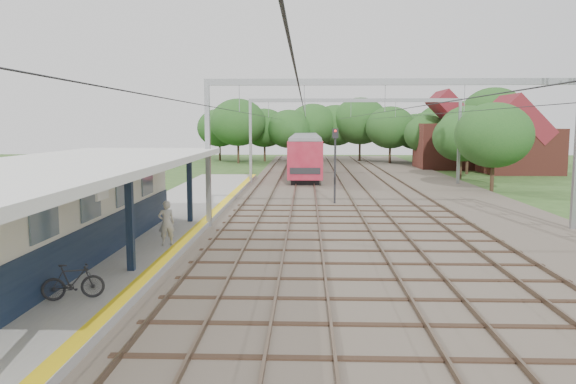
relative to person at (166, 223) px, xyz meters
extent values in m
plane|color=#2D4C1E|center=(5.70, -9.72, -1.21)|extent=(160.00, 160.00, 0.00)
cube|color=#473D33|center=(9.70, 20.28, -1.16)|extent=(18.00, 90.00, 0.10)
cube|color=gray|center=(-1.80, 4.28, -1.03)|extent=(5.00, 52.00, 0.35)
cube|color=yellow|center=(0.45, 4.28, -0.85)|extent=(0.45, 52.00, 0.01)
cube|color=beige|center=(-3.20, -2.72, 0.84)|extent=(3.20, 18.00, 3.40)
cube|color=#101C32|center=(-1.58, -2.72, -0.16)|extent=(0.06, 18.00, 1.40)
cube|color=slate|center=(-1.57, -2.72, 1.34)|extent=(0.05, 16.00, 1.30)
cube|color=#101C32|center=(-0.20, -3.72, 0.74)|extent=(0.22, 0.22, 3.20)
cube|color=#101C32|center=(-0.20, 5.28, 0.74)|extent=(0.22, 0.22, 3.20)
cube|color=silver|center=(-2.10, -3.72, 2.46)|extent=(6.40, 20.00, 0.24)
cube|color=white|center=(-0.30, -5.72, 1.79)|extent=(0.06, 0.85, 0.26)
cube|color=brown|center=(1.48, 20.28, -1.03)|extent=(0.07, 88.00, 0.15)
cube|color=brown|center=(2.91, 20.28, -1.03)|extent=(0.07, 88.00, 0.15)
cube|color=brown|center=(4.48, 20.28, -1.03)|extent=(0.07, 88.00, 0.15)
cube|color=brown|center=(5.91, 20.28, -1.03)|extent=(0.07, 88.00, 0.15)
cube|color=brown|center=(8.18, 20.28, -1.03)|extent=(0.07, 88.00, 0.15)
cube|color=brown|center=(9.61, 20.28, -1.03)|extent=(0.07, 88.00, 0.15)
cube|color=brown|center=(11.78, 20.28, -1.03)|extent=(0.07, 88.00, 0.15)
cube|color=brown|center=(13.21, 20.28, -1.03)|extent=(0.07, 88.00, 0.15)
cube|color=gray|center=(0.70, 5.28, 2.29)|extent=(0.22, 0.22, 7.00)
cube|color=gray|center=(9.20, 5.28, 5.64)|extent=(17.00, 0.20, 0.30)
cube|color=gray|center=(0.70, 25.28, 2.29)|extent=(0.22, 0.22, 7.00)
cube|color=gray|center=(17.70, 25.28, 2.29)|extent=(0.22, 0.22, 7.00)
cube|color=gray|center=(9.20, 25.28, 5.64)|extent=(17.00, 0.20, 0.30)
cylinder|color=black|center=(2.20, 20.28, 4.29)|extent=(0.02, 88.00, 0.02)
cylinder|color=black|center=(5.20, 20.28, 4.29)|extent=(0.02, 88.00, 0.02)
cylinder|color=black|center=(8.90, 20.28, 4.29)|extent=(0.02, 88.00, 0.02)
cylinder|color=black|center=(12.50, 20.28, 4.29)|extent=(0.02, 88.00, 0.02)
cylinder|color=#382619|center=(-4.30, 51.28, 0.23)|extent=(0.28, 0.28, 2.88)
ellipsoid|color=#19481B|center=(-4.30, 51.28, 3.75)|extent=(6.72, 6.72, 5.76)
cylinder|color=#382619|center=(1.70, 53.28, 0.05)|extent=(0.28, 0.28, 2.52)
ellipsoid|color=#19481B|center=(1.70, 53.28, 3.13)|extent=(5.88, 5.88, 5.04)
cylinder|color=#382619|center=(7.70, 50.28, 0.41)|extent=(0.28, 0.28, 3.24)
ellipsoid|color=#19481B|center=(7.70, 50.28, 4.37)|extent=(7.56, 7.56, 6.48)
cylinder|color=#382619|center=(13.70, 52.28, 0.14)|extent=(0.28, 0.28, 2.70)
ellipsoid|color=#19481B|center=(13.70, 52.28, 3.44)|extent=(6.30, 6.30, 5.40)
cylinder|color=#382619|center=(20.20, 28.28, 0.05)|extent=(0.28, 0.28, 2.52)
ellipsoid|color=#19481B|center=(20.20, 28.28, 3.13)|extent=(5.88, 5.88, 5.04)
cylinder|color=#382619|center=(20.70, 44.28, 0.23)|extent=(0.28, 0.28, 2.88)
ellipsoid|color=#19481B|center=(20.70, 44.28, 3.75)|extent=(6.72, 6.72, 5.76)
cube|color=brown|center=(26.70, 36.28, 1.04)|extent=(7.00, 6.00, 4.50)
cube|color=maroon|center=(26.70, 36.28, 4.19)|extent=(4.99, 6.12, 4.99)
cube|color=brown|center=(21.70, 42.28, 1.29)|extent=(8.00, 6.00, 5.00)
cube|color=maroon|center=(21.70, 42.28, 4.69)|extent=(5.52, 6.12, 5.52)
imported|color=beige|center=(0.00, 0.00, 0.00)|extent=(0.73, 0.62, 1.71)
imported|color=black|center=(-0.80, -6.71, -0.38)|extent=(1.64, 0.94, 0.95)
cube|color=black|center=(5.20, 31.58, -0.89)|extent=(2.25, 16.07, 0.44)
cube|color=maroon|center=(5.20, 31.58, 0.87)|extent=(2.81, 17.47, 3.04)
cube|color=black|center=(5.20, 31.58, 1.17)|extent=(2.85, 16.07, 0.87)
cube|color=slate|center=(5.20, 31.58, 2.51)|extent=(2.59, 17.47, 0.28)
cube|color=black|center=(5.20, 49.65, -0.89)|extent=(2.25, 16.07, 0.44)
cube|color=maroon|center=(5.20, 49.65, 0.87)|extent=(2.81, 17.47, 3.04)
cube|color=black|center=(5.20, 49.65, 1.17)|extent=(2.85, 16.07, 0.87)
cube|color=slate|center=(5.20, 49.65, 2.51)|extent=(2.59, 17.47, 0.28)
cylinder|color=black|center=(7.05, 13.38, 0.93)|extent=(0.15, 0.15, 4.28)
cube|color=black|center=(7.05, 13.38, 3.17)|extent=(0.37, 0.29, 0.59)
sphere|color=red|center=(7.05, 13.28, 3.32)|extent=(0.15, 0.15, 0.15)
camera|label=1|loc=(5.32, -20.83, 3.73)|focal=35.00mm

